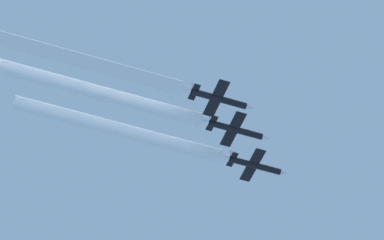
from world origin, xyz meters
TOP-DOWN VIEW (x-y plane):
  - jet_lead at (-7.41, 7.11)m, footprint 8.48×12.35m
  - jet_second_echelon at (0.54, 0.11)m, footprint 8.48×12.35m
  - jet_third_echelon at (7.06, -5.61)m, footprint 8.48×12.35m
  - smoke_trail_lead at (-7.41, -18.86)m, footprint 2.61×40.67m
  - smoke_trail_second_echelon at (0.54, -26.09)m, footprint 2.61×41.11m
  - smoke_trail_third_echelon at (7.06, -33.41)m, footprint 2.61×44.33m

SIDE VIEW (x-z plane):
  - smoke_trail_third_echelon at x=7.06m, z-range 143.98..146.59m
  - jet_third_echelon at x=7.06m, z-range 143.83..146.80m
  - smoke_trail_second_echelon at x=0.54m, z-range 144.89..147.50m
  - jet_second_echelon at x=0.54m, z-range 144.74..147.71m
  - smoke_trail_lead at x=-7.41m, z-range 145.85..148.46m
  - jet_lead at x=-7.41m, z-range 145.70..148.67m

